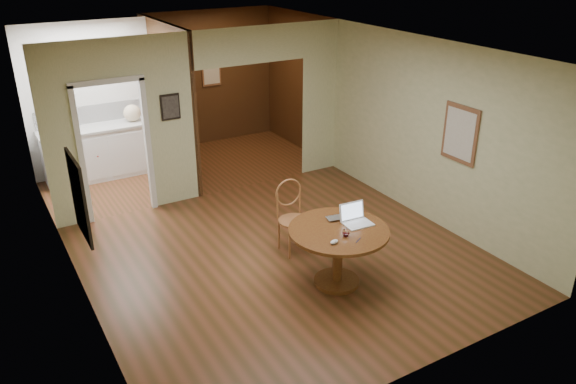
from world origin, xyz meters
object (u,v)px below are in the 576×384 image
dining_table (338,243)px  open_laptop (355,218)px  chair (292,212)px  closed_laptop (342,219)px

dining_table → open_laptop: bearing=8.2°
dining_table → open_laptop: open_laptop is taller
dining_table → chair: (-0.05, 1.02, 0.00)m
open_laptop → closed_laptop: open_laptop is taller
dining_table → closed_laptop: (0.17, 0.17, 0.21)m
open_laptop → chair: bearing=111.8°
chair → open_laptop: chair is taller
chair → closed_laptop: size_ratio=2.90×
dining_table → closed_laptop: size_ratio=3.46×
closed_laptop → dining_table: bearing=-123.6°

